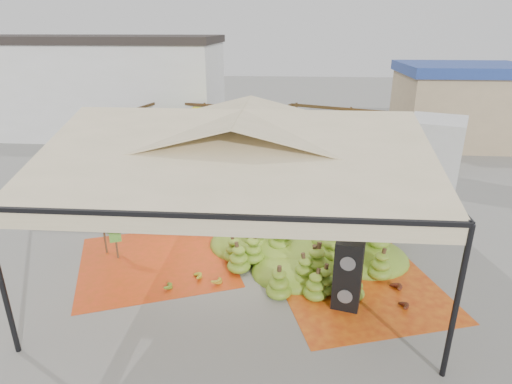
# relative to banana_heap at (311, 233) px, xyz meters

# --- Properties ---
(ground) EXTENTS (90.00, 90.00, 0.00)m
(ground) POSITION_rel_banana_heap_xyz_m (-1.80, -0.30, -0.61)
(ground) COLOR slate
(ground) RESTS_ON ground
(canopy_tent) EXTENTS (8.10, 8.10, 4.00)m
(canopy_tent) POSITION_rel_banana_heap_xyz_m (-1.80, -0.30, 2.69)
(canopy_tent) COLOR black
(canopy_tent) RESTS_ON ground
(building_white) EXTENTS (14.30, 6.30, 5.40)m
(building_white) POSITION_rel_banana_heap_xyz_m (-11.80, 13.70, 2.10)
(building_white) COLOR silver
(building_white) RESTS_ON ground
(building_tan) EXTENTS (6.30, 5.30, 4.10)m
(building_tan) POSITION_rel_banana_heap_xyz_m (8.20, 12.70, 1.46)
(building_tan) COLOR tan
(building_tan) RESTS_ON ground
(tarp_left) EXTENTS (4.99, 4.88, 0.01)m
(tarp_left) POSITION_rel_banana_heap_xyz_m (-4.12, -0.76, -0.61)
(tarp_left) COLOR red
(tarp_left) RESTS_ON ground
(tarp_right) EXTENTS (4.70, 4.82, 0.01)m
(tarp_right) POSITION_rel_banana_heap_xyz_m (1.10, -1.48, -0.61)
(tarp_right) COLOR orange
(tarp_right) RESTS_ON ground
(banana_heap) EXTENTS (5.72, 4.70, 1.23)m
(banana_heap) POSITION_rel_banana_heap_xyz_m (0.00, 0.00, 0.00)
(banana_heap) COLOR #5A7F1A
(banana_heap) RESTS_ON ground
(hand_yellow_a) EXTENTS (0.61, 0.56, 0.22)m
(hand_yellow_a) POSITION_rel_banana_heap_xyz_m (-2.40, -1.66, -0.50)
(hand_yellow_a) COLOR gold
(hand_yellow_a) RESTS_ON ground
(hand_yellow_b) EXTENTS (0.59, 0.55, 0.22)m
(hand_yellow_b) POSITION_rel_banana_heap_xyz_m (-2.92, -1.56, -0.51)
(hand_yellow_b) COLOR gold
(hand_yellow_b) RESTS_ON ground
(hand_red_a) EXTENTS (0.49, 0.42, 0.21)m
(hand_red_a) POSITION_rel_banana_heap_xyz_m (1.90, -2.37, -0.51)
(hand_red_a) COLOR #511B12
(hand_red_a) RESTS_ON ground
(hand_red_b) EXTENTS (0.61, 0.56, 0.23)m
(hand_red_b) POSITION_rel_banana_heap_xyz_m (1.90, -1.67, -0.50)
(hand_red_b) COLOR #5F1B15
(hand_red_b) RESTS_ON ground
(hand_green) EXTENTS (0.47, 0.39, 0.21)m
(hand_green) POSITION_rel_banana_heap_xyz_m (-3.54, -2.01, -0.51)
(hand_green) COLOR #3D7718
(hand_green) RESTS_ON ground
(hanging_bunches) EXTENTS (1.74, 0.24, 0.20)m
(hanging_bunches) POSITION_rel_banana_heap_xyz_m (0.70, 0.35, 2.01)
(hanging_bunches) COLOR #3C851B
(hanging_bunches) RESTS_ON ground
(speaker_stack) EXTENTS (0.70, 0.65, 1.63)m
(speaker_stack) POSITION_rel_banana_heap_xyz_m (0.70, -2.35, 0.20)
(speaker_stack) COLOR black
(speaker_stack) RESTS_ON ground
(banana_leaves) EXTENTS (0.96, 1.36, 3.70)m
(banana_leaves) POSITION_rel_banana_heap_xyz_m (-5.50, -0.58, -0.61)
(banana_leaves) COLOR #307B20
(banana_leaves) RESTS_ON ground
(vendor) EXTENTS (0.71, 0.53, 1.80)m
(vendor) POSITION_rel_banana_heap_xyz_m (-1.62, 4.91, 0.29)
(vendor) COLOR gray
(vendor) RESTS_ON ground
(truck_left) EXTENTS (7.31, 3.89, 2.39)m
(truck_left) POSITION_rel_banana_heap_xyz_m (-4.01, 9.06, 0.86)
(truck_left) COLOR #482A18
(truck_left) RESTS_ON ground
(truck_right) EXTENTS (7.96, 5.22, 2.59)m
(truck_right) POSITION_rel_banana_heap_xyz_m (2.74, 7.04, 0.98)
(truck_right) COLOR #473217
(truck_right) RESTS_ON ground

